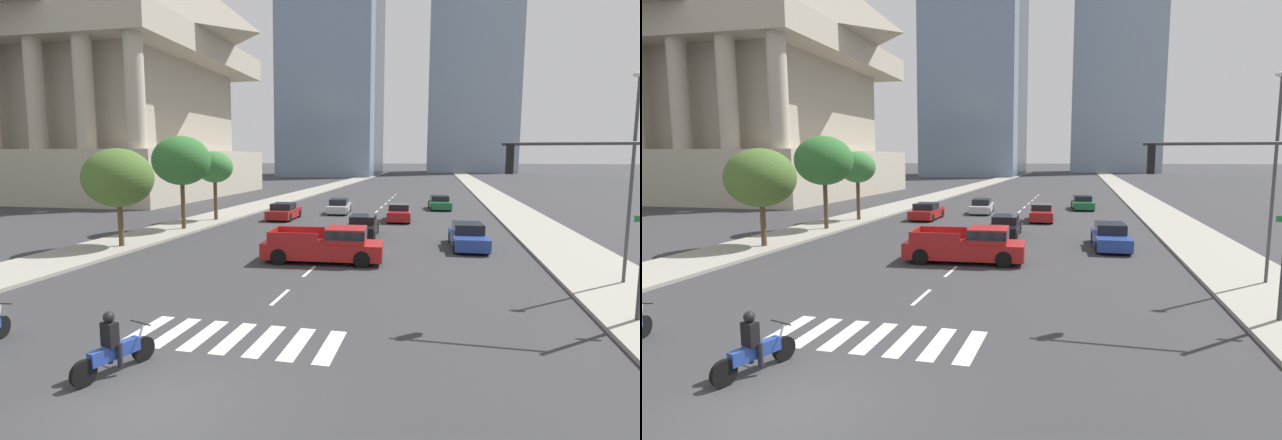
{
  "view_description": "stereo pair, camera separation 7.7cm",
  "coord_description": "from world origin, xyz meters",
  "views": [
    {
      "loc": [
        5.27,
        -7.95,
        4.9
      ],
      "look_at": [
        0.0,
        13.8,
        2.0
      ],
      "focal_mm": 27.05,
      "sensor_mm": 36.0,
      "label": 1
    },
    {
      "loc": [
        5.35,
        -7.93,
        4.9
      ],
      "look_at": [
        0.0,
        13.8,
        2.0
      ],
      "focal_mm": 27.05,
      "sensor_mm": 36.0,
      "label": 2
    }
  ],
  "objects": [
    {
      "name": "sedan_red_4",
      "position": [
        2.46,
        29.7,
        0.61
      ],
      "size": [
        1.99,
        4.32,
        1.32
      ],
      "rotation": [
        0.0,
        0.0,
        -1.51
      ],
      "color": "maroon",
      "rests_on": "ground"
    },
    {
      "name": "sidewalk_east",
      "position": [
        12.07,
        30.0,
        0.07
      ],
      "size": [
        4.0,
        260.0,
        0.15
      ],
      "primitive_type": "cube",
      "color": "gray",
      "rests_on": "ground"
    },
    {
      "name": "sedan_black_5",
      "position": [
        0.86,
        21.61,
        0.61
      ],
      "size": [
        1.96,
        4.8,
        1.31
      ],
      "rotation": [
        0.0,
        0.0,
        -1.52
      ],
      "color": "black",
      "rests_on": "ground"
    },
    {
      "name": "pickup_truck",
      "position": [
        0.41,
        13.85,
        0.81
      ],
      "size": [
        5.76,
        2.51,
        1.67
      ],
      "rotation": [
        0.0,
        0.0,
        0.08
      ],
      "color": "maroon",
      "rests_on": "ground"
    },
    {
      "name": "crosswalk_near",
      "position": [
        0.0,
        3.8,
        0.0
      ],
      "size": [
        5.85,
        2.33,
        0.01
      ],
      "color": "silver",
      "rests_on": "ground"
    },
    {
      "name": "street_tree_nearest",
      "position": [
        -11.27,
        14.55,
        3.82
      ],
      "size": [
        3.69,
        3.69,
        5.25
      ],
      "color": "#4C3823",
      "rests_on": "sidewalk_west"
    },
    {
      "name": "sedan_red_1",
      "position": [
        -6.55,
        28.58,
        0.61
      ],
      "size": [
        2.0,
        4.26,
        1.32
      ],
      "rotation": [
        0.0,
        0.0,
        1.59
      ],
      "color": "maroon",
      "rests_on": "ground"
    },
    {
      "name": "sedan_blue_3",
      "position": [
        7.02,
        19.24,
        0.61
      ],
      "size": [
        1.99,
        4.82,
        1.33
      ],
      "rotation": [
        0.0,
        0.0,
        -1.52
      ],
      "color": "navy",
      "rests_on": "ground"
    },
    {
      "name": "street_tree_third",
      "position": [
        -11.27,
        26.1,
        4.15
      ],
      "size": [
        2.8,
        2.8,
        5.23
      ],
      "color": "#4C3823",
      "rests_on": "sidewalk_west"
    },
    {
      "name": "war_memorial",
      "position": [
        -36.88,
        47.29,
        18.77
      ],
      "size": [
        32.29,
        32.29,
        36.53
      ],
      "rotation": [
        0.0,
        0.0,
        0.02
      ],
      "color": "#B2A893",
      "rests_on": "ground"
    },
    {
      "name": "street_tree_second",
      "position": [
        -11.27,
        21.2,
        4.7
      ],
      "size": [
        3.84,
        3.84,
        6.19
      ],
      "color": "#4C3823",
      "rests_on": "sidewalk_west"
    },
    {
      "name": "traffic_signal_near",
      "position": [
        9.64,
        7.62,
        3.96
      ],
      "size": [
        4.33,
        0.28,
        5.56
      ],
      "rotation": [
        0.0,
        0.0,
        3.14
      ],
      "color": "#333335",
      "rests_on": "sidewalk_east"
    },
    {
      "name": "ground_plane",
      "position": [
        0.0,
        0.0,
        0.0
      ],
      "size": [
        800.0,
        800.0,
        0.0
      ],
      "primitive_type": "plane",
      "color": "#333335"
    },
    {
      "name": "motorcycle_trailing",
      "position": [
        -1.76,
        1.14,
        0.58
      ],
      "size": [
        0.92,
        2.11,
        1.49
      ],
      "rotation": [
        0.0,
        0.0,
        1.28
      ],
      "color": "black",
      "rests_on": "ground"
    },
    {
      "name": "lane_divider_center",
      "position": [
        0.0,
        31.8,
        0.0
      ],
      "size": [
        0.14,
        50.0,
        0.01
      ],
      "color": "silver",
      "rests_on": "ground"
    },
    {
      "name": "street_lamp_east",
      "position": [
        12.37,
        12.36,
        4.68
      ],
      "size": [
        0.5,
        0.24,
        7.86
      ],
      "color": "#3F3F42",
      "rests_on": "sidewalk_east"
    },
    {
      "name": "sedan_green_2",
      "position": [
        5.58,
        39.15,
        0.6
      ],
      "size": [
        2.24,
        4.39,
        1.3
      ],
      "rotation": [
        0.0,
        0.0,
        -1.47
      ],
      "color": "#1E6038",
      "rests_on": "ground"
    },
    {
      "name": "sedan_silver_0",
      "position": [
        -3.11,
        33.88,
        0.59
      ],
      "size": [
        2.08,
        4.84,
        1.28
      ],
      "rotation": [
        0.0,
        0.0,
        1.65
      ],
      "color": "#B7BABF",
      "rests_on": "ground"
    },
    {
      "name": "sidewalk_west",
      "position": [
        -12.07,
        30.0,
        0.07
      ],
      "size": [
        4.0,
        260.0,
        0.15
      ],
      "primitive_type": "cube",
      "color": "gray",
      "rests_on": "ground"
    }
  ]
}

